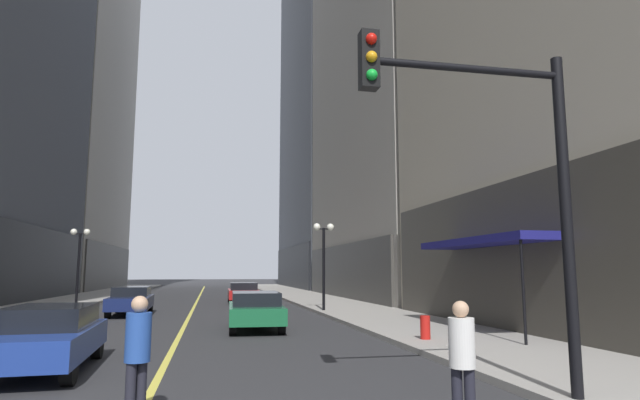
{
  "coord_description": "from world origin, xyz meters",
  "views": [
    {
      "loc": [
        0.97,
        -3.72,
        2.04
      ],
      "look_at": [
        8.52,
        33.11,
        7.18
      ],
      "focal_mm": 29.32,
      "sensor_mm": 36.0,
      "label": 1
    }
  ],
  "objects_px": {
    "car_navy": "(131,300)",
    "car_red": "(243,292)",
    "car_blue": "(47,336)",
    "traffic_light_near_right": "(503,161)",
    "street_lamp_right_mid": "(324,247)",
    "fire_hydrant_right": "(425,330)",
    "car_green": "(255,309)",
    "pedestrian_in_blue_hoodie": "(138,349)",
    "street_lamp_left_far": "(79,250)",
    "pedestrian_in_white_shirt": "(462,355)"
  },
  "relations": [
    {
      "from": "car_red",
      "to": "street_lamp_left_far",
      "type": "relative_size",
      "value": 1.06
    },
    {
      "from": "car_blue",
      "to": "car_navy",
      "type": "bearing_deg",
      "value": 91.59
    },
    {
      "from": "car_blue",
      "to": "traffic_light_near_right",
      "type": "height_order",
      "value": "traffic_light_near_right"
    },
    {
      "from": "pedestrian_in_white_shirt",
      "to": "street_lamp_right_mid",
      "type": "height_order",
      "value": "street_lamp_right_mid"
    },
    {
      "from": "pedestrian_in_white_shirt",
      "to": "car_blue",
      "type": "bearing_deg",
      "value": 139.76
    },
    {
      "from": "street_lamp_left_far",
      "to": "fire_hydrant_right",
      "type": "xyz_separation_m",
      "value": [
        13.3,
        -17.47,
        -2.86
      ]
    },
    {
      "from": "pedestrian_in_blue_hoodie",
      "to": "street_lamp_left_far",
      "type": "bearing_deg",
      "value": 104.95
    },
    {
      "from": "car_blue",
      "to": "car_navy",
      "type": "height_order",
      "value": "same"
    },
    {
      "from": "car_red",
      "to": "car_blue",
      "type": "bearing_deg",
      "value": -103.26
    },
    {
      "from": "street_lamp_right_mid",
      "to": "car_red",
      "type": "bearing_deg",
      "value": 111.0
    },
    {
      "from": "car_blue",
      "to": "fire_hydrant_right",
      "type": "height_order",
      "value": "car_blue"
    },
    {
      "from": "pedestrian_in_white_shirt",
      "to": "street_lamp_right_mid",
      "type": "bearing_deg",
      "value": 83.37
    },
    {
      "from": "car_red",
      "to": "fire_hydrant_right",
      "type": "xyz_separation_m",
      "value": [
        3.93,
        -20.36,
        -0.32
      ]
    },
    {
      "from": "car_blue",
      "to": "car_green",
      "type": "height_order",
      "value": "same"
    },
    {
      "from": "car_blue",
      "to": "fire_hydrant_right",
      "type": "relative_size",
      "value": 5.54
    },
    {
      "from": "car_navy",
      "to": "street_lamp_right_mid",
      "type": "relative_size",
      "value": 1.07
    },
    {
      "from": "pedestrian_in_white_shirt",
      "to": "traffic_light_near_right",
      "type": "height_order",
      "value": "traffic_light_near_right"
    },
    {
      "from": "pedestrian_in_blue_hoodie",
      "to": "traffic_light_near_right",
      "type": "relative_size",
      "value": 0.3
    },
    {
      "from": "street_lamp_right_mid",
      "to": "fire_hydrant_right",
      "type": "bearing_deg",
      "value": -87.49
    },
    {
      "from": "car_navy",
      "to": "car_red",
      "type": "bearing_deg",
      "value": 55.2
    },
    {
      "from": "street_lamp_left_far",
      "to": "pedestrian_in_blue_hoodie",
      "type": "bearing_deg",
      "value": -75.05
    },
    {
      "from": "car_green",
      "to": "traffic_light_near_right",
      "type": "height_order",
      "value": "traffic_light_near_right"
    },
    {
      "from": "pedestrian_in_white_shirt",
      "to": "traffic_light_near_right",
      "type": "bearing_deg",
      "value": 32.28
    },
    {
      "from": "car_navy",
      "to": "fire_hydrant_right",
      "type": "bearing_deg",
      "value": -51.59
    },
    {
      "from": "pedestrian_in_blue_hoodie",
      "to": "street_lamp_right_mid",
      "type": "relative_size",
      "value": 0.39
    },
    {
      "from": "street_lamp_left_far",
      "to": "car_green",
      "type": "bearing_deg",
      "value": -55.06
    },
    {
      "from": "car_navy",
      "to": "pedestrian_in_blue_hoodie",
      "type": "distance_m",
      "value": 18.88
    },
    {
      "from": "pedestrian_in_white_shirt",
      "to": "car_red",
      "type": "bearing_deg",
      "value": 92.47
    },
    {
      "from": "car_green",
      "to": "car_blue",
      "type": "bearing_deg",
      "value": -125.02
    },
    {
      "from": "pedestrian_in_blue_hoodie",
      "to": "street_lamp_left_far",
      "type": "relative_size",
      "value": 0.39
    },
    {
      "from": "street_lamp_right_mid",
      "to": "fire_hydrant_right",
      "type": "relative_size",
      "value": 5.54
    },
    {
      "from": "car_navy",
      "to": "traffic_light_near_right",
      "type": "xyz_separation_m",
      "value": [
        8.09,
        -19.1,
        3.02
      ]
    },
    {
      "from": "car_red",
      "to": "pedestrian_in_blue_hoodie",
      "type": "relative_size",
      "value": 2.74
    },
    {
      "from": "fire_hydrant_right",
      "to": "car_blue",
      "type": "bearing_deg",
      "value": -166.77
    },
    {
      "from": "car_green",
      "to": "fire_hydrant_right",
      "type": "height_order",
      "value": "car_green"
    },
    {
      "from": "car_blue",
      "to": "fire_hydrant_right",
      "type": "xyz_separation_m",
      "value": [
        9.24,
        2.17,
        -0.32
      ]
    },
    {
      "from": "car_green",
      "to": "street_lamp_right_mid",
      "type": "distance_m",
      "value": 8.15
    },
    {
      "from": "car_red",
      "to": "traffic_light_near_right",
      "type": "height_order",
      "value": "traffic_light_near_right"
    },
    {
      "from": "car_navy",
      "to": "street_lamp_left_far",
      "type": "height_order",
      "value": "street_lamp_left_far"
    },
    {
      "from": "car_red",
      "to": "pedestrian_in_blue_hoodie",
      "type": "bearing_deg",
      "value": -96.29
    },
    {
      "from": "car_blue",
      "to": "car_navy",
      "type": "relative_size",
      "value": 0.94
    },
    {
      "from": "car_green",
      "to": "pedestrian_in_white_shirt",
      "type": "xyz_separation_m",
      "value": [
        1.68,
        -12.42,
        0.24
      ]
    },
    {
      "from": "pedestrian_in_white_shirt",
      "to": "fire_hydrant_right",
      "type": "bearing_deg",
      "value": 70.5
    },
    {
      "from": "car_blue",
      "to": "fire_hydrant_right",
      "type": "bearing_deg",
      "value": 13.23
    },
    {
      "from": "car_green",
      "to": "fire_hydrant_right",
      "type": "bearing_deg",
      "value": -47.1
    },
    {
      "from": "car_navy",
      "to": "pedestrian_in_blue_hoodie",
      "type": "height_order",
      "value": "pedestrian_in_blue_hoodie"
    },
    {
      "from": "car_blue",
      "to": "street_lamp_right_mid",
      "type": "xyz_separation_m",
      "value": [
        8.74,
        13.6,
        2.54
      ]
    },
    {
      "from": "pedestrian_in_white_shirt",
      "to": "pedestrian_in_blue_hoodie",
      "type": "bearing_deg",
      "value": 164.44
    },
    {
      "from": "car_green",
      "to": "car_navy",
      "type": "height_order",
      "value": "same"
    },
    {
      "from": "pedestrian_in_blue_hoodie",
      "to": "street_lamp_right_mid",
      "type": "distance_m",
      "value": 19.19
    }
  ]
}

